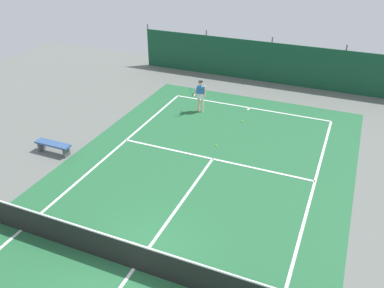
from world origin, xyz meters
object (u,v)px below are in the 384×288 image
object	(u,v)px
tennis_net	(133,256)
courtside_bench	(53,145)
tennis_ball_midcourt	(242,121)
tennis_player	(200,94)
tennis_ball_near_player	(216,145)

from	to	relation	value
tennis_net	courtside_bench	bearing A→B (deg)	146.06
tennis_net	tennis_ball_midcourt	bearing A→B (deg)	89.29
tennis_player	tennis_ball_midcourt	bearing A→B (deg)	169.68
tennis_ball_midcourt	courtside_bench	distance (m)	8.77
courtside_bench	tennis_player	bearing A→B (deg)	56.57
tennis_player	courtside_bench	world-z (taller)	tennis_player
tennis_net	tennis_ball_near_player	world-z (taller)	tennis_net
tennis_ball_near_player	courtside_bench	xyz separation A→B (m)	(-6.07, -3.22, 0.34)
tennis_ball_near_player	tennis_ball_midcourt	world-z (taller)	same
tennis_net	tennis_player	bearing A→B (deg)	101.84
tennis_ball_near_player	tennis_ball_midcourt	distance (m)	2.75
tennis_ball_midcourt	courtside_bench	bearing A→B (deg)	-137.27
tennis_player	tennis_ball_near_player	world-z (taller)	tennis_player
courtside_bench	tennis_net	bearing A→B (deg)	-33.94
tennis_net	tennis_player	size ratio (longest dim) A/B	6.17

